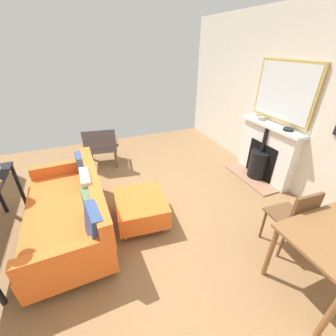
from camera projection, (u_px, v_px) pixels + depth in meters
The scene contains 10 objects.
ground_plane at pixel (129, 209), 3.40m from camera, with size 5.49×5.84×0.01m, color olive.
wall_left at pixel (286, 102), 3.59m from camera, with size 0.12×5.84×2.78m, color beige.
fireplace at pixel (264, 155), 4.01m from camera, with size 0.53×1.25×1.03m.
mirror_over_mantel at pixel (284, 92), 3.49m from camera, with size 0.04×1.15×0.93m.
mantel_bowl_near at pixel (261, 118), 3.93m from camera, with size 0.13×0.13×0.06m.
mantel_bowl_far at pixel (288, 129), 3.45m from camera, with size 0.15×0.15×0.04m.
sofa at pixel (72, 210), 2.86m from camera, with size 0.99×1.93×0.83m.
ottoman at pixel (141, 207), 3.08m from camera, with size 0.75×0.82×0.38m.
armchair_accent at pixel (101, 144), 4.37m from camera, with size 0.75×0.67×0.85m.
dining_chair_near_fireplace at pixel (295, 216), 2.50m from camera, with size 0.42×0.42×0.88m.
Camera 1 is at (0.42, 2.67, 2.24)m, focal length 23.48 mm.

